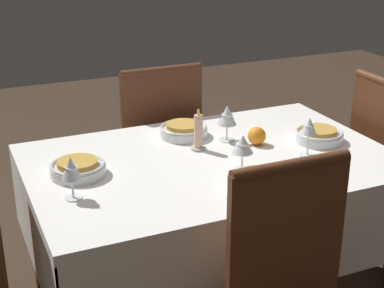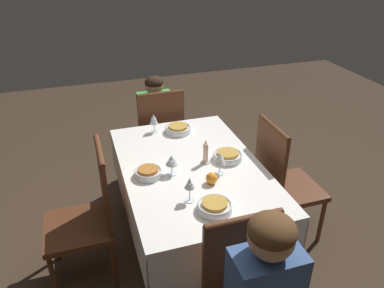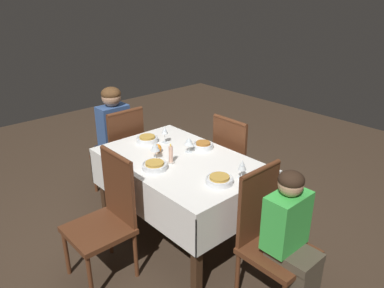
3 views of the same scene
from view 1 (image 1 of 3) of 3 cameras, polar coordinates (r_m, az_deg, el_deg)
name	(u,v)px [view 1 (image 1 of 3)]	position (r m, az deg, el deg)	size (l,w,h in m)	color
dining_table	(211,183)	(2.28, 1.84, -3.78)	(1.38, 0.90, 0.75)	white
chair_south	(155,152)	(2.92, -3.64, -0.75)	(0.43, 0.43, 0.97)	#562D19
bowl_west	(319,135)	(2.44, 12.21, 0.85)	(0.20, 0.20, 0.06)	silver
wine_glass_west	(309,128)	(2.26, 11.29, 1.54)	(0.06, 0.06, 0.15)	white
bowl_east	(78,168)	(2.12, -11.01, -2.29)	(0.20, 0.20, 0.06)	silver
wine_glass_east	(71,169)	(1.92, -11.65, -2.43)	(0.06, 0.06, 0.15)	white
bowl_north	(257,180)	(2.00, 6.36, -3.52)	(0.18, 0.18, 0.06)	silver
wine_glass_north	(243,145)	(2.10, 4.92, -0.12)	(0.08, 0.08, 0.14)	white
bowl_south	(184,130)	(2.44, -0.82, 1.37)	(0.20, 0.20, 0.06)	silver
wine_glass_south	(227,116)	(2.38, 3.43, 2.72)	(0.08, 0.08, 0.15)	white
candle_centerpiece	(198,134)	(2.29, 0.62, 0.96)	(0.06, 0.06, 0.17)	beige
orange_fruit	(257,136)	(2.37, 6.30, 0.79)	(0.07, 0.07, 0.07)	orange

